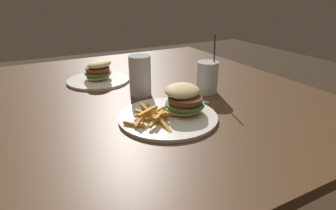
{
  "coord_description": "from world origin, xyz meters",
  "views": [
    {
      "loc": [
        -0.26,
        -0.92,
        1.06
      ],
      "look_at": [
        0.1,
        -0.25,
        0.74
      ],
      "focal_mm": 30.0,
      "sensor_mm": 36.0,
      "label": 1
    }
  ],
  "objects_px": {
    "meal_plate_near": "(175,109)",
    "meal_plate_far": "(99,75)",
    "beer_glass": "(140,77)",
    "spoon": "(177,95)",
    "juice_glass": "(207,78)"
  },
  "relations": [
    {
      "from": "meal_plate_near",
      "to": "spoon",
      "type": "distance_m",
      "value": 0.18
    },
    {
      "from": "juice_glass",
      "to": "spoon",
      "type": "relative_size",
      "value": 1.42
    },
    {
      "from": "meal_plate_near",
      "to": "spoon",
      "type": "xyz_separation_m",
      "value": [
        0.09,
        0.15,
        -0.02
      ]
    },
    {
      "from": "beer_glass",
      "to": "spoon",
      "type": "height_order",
      "value": "beer_glass"
    },
    {
      "from": "spoon",
      "to": "beer_glass",
      "type": "bearing_deg",
      "value": 22.13
    },
    {
      "from": "beer_glass",
      "to": "spoon",
      "type": "xyz_separation_m",
      "value": [
        0.11,
        -0.08,
        -0.06
      ]
    },
    {
      "from": "juice_glass",
      "to": "spoon",
      "type": "height_order",
      "value": "juice_glass"
    },
    {
      "from": "meal_plate_near",
      "to": "juice_glass",
      "type": "xyz_separation_m",
      "value": [
        0.21,
        0.13,
        0.03
      ]
    },
    {
      "from": "juice_glass",
      "to": "meal_plate_far",
      "type": "bearing_deg",
      "value": 135.1
    },
    {
      "from": "meal_plate_near",
      "to": "beer_glass",
      "type": "relative_size",
      "value": 2.06
    },
    {
      "from": "juice_glass",
      "to": "meal_plate_near",
      "type": "bearing_deg",
      "value": -147.45
    },
    {
      "from": "beer_glass",
      "to": "meal_plate_far",
      "type": "bearing_deg",
      "value": 112.35
    },
    {
      "from": "meal_plate_near",
      "to": "meal_plate_far",
      "type": "distance_m",
      "value": 0.47
    },
    {
      "from": "beer_glass",
      "to": "meal_plate_far",
      "type": "distance_m",
      "value": 0.25
    },
    {
      "from": "meal_plate_near",
      "to": "spoon",
      "type": "relative_size",
      "value": 2.0
    }
  ]
}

